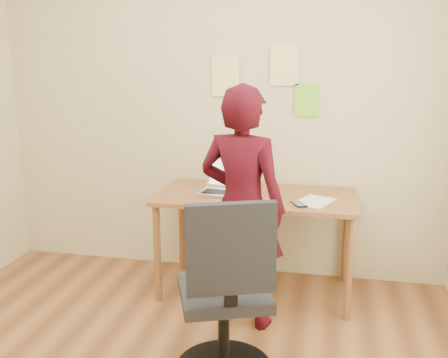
% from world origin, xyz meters
% --- Properties ---
extents(room, '(3.58, 3.58, 2.78)m').
position_xyz_m(room, '(0.00, 0.00, 1.35)').
color(room, brown).
rests_on(room, ground).
extents(desk, '(1.40, 0.70, 0.74)m').
position_xyz_m(desk, '(0.35, 1.38, 0.65)').
color(desk, brown).
rests_on(desk, ground).
extents(laptop, '(0.37, 0.34, 0.24)m').
position_xyz_m(laptop, '(0.11, 1.40, 0.79)').
color(laptop, '#B9B9C0').
rests_on(laptop, desk).
extents(paper_sheet, '(0.31, 0.35, 0.00)m').
position_xyz_m(paper_sheet, '(0.76, 1.29, 0.74)').
color(paper_sheet, white).
rests_on(paper_sheet, desk).
extents(phone, '(0.12, 0.15, 0.01)m').
position_xyz_m(phone, '(0.66, 1.18, 0.75)').
color(phone, black).
rests_on(phone, desk).
extents(wall_note_left, '(0.21, 0.00, 0.30)m').
position_xyz_m(wall_note_left, '(0.05, 1.74, 1.55)').
color(wall_note_left, '#F9E795').
rests_on(wall_note_left, room).
extents(wall_note_mid, '(0.21, 0.00, 0.30)m').
position_xyz_m(wall_note_mid, '(0.49, 1.74, 1.64)').
color(wall_note_mid, '#F9E795').
rests_on(wall_note_mid, room).
extents(wall_note_right, '(0.18, 0.00, 0.24)m').
position_xyz_m(wall_note_right, '(0.66, 1.74, 1.38)').
color(wall_note_right, '#83DA31').
rests_on(wall_note_right, room).
extents(office_chair, '(0.59, 0.60, 1.03)m').
position_xyz_m(office_chair, '(0.34, 0.30, 0.44)').
color(office_chair, black).
rests_on(office_chair, ground).
extents(person, '(0.63, 0.49, 1.55)m').
position_xyz_m(person, '(0.32, 0.94, 0.77)').
color(person, '#350710').
rests_on(person, ground).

